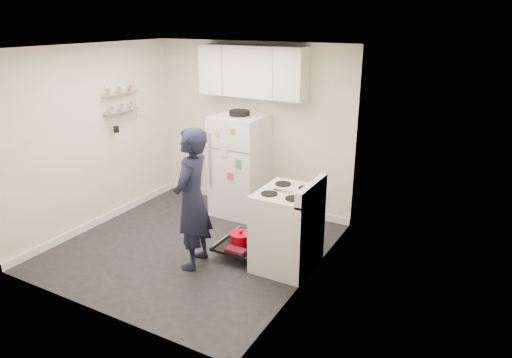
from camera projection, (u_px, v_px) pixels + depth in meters
The scene contains 7 objects.
room at pixel (188, 156), 5.58m from camera, with size 3.21×3.21×2.51m.
electric_range at pixel (286, 230), 5.34m from camera, with size 0.66×0.76×1.10m.
open_oven_door at pixel (242, 241), 5.69m from camera, with size 0.55×0.71×0.21m.
refrigerator at pixel (240, 165), 6.73m from camera, with size 0.72×0.74×1.57m.
upper_cabinets at pixel (252, 71), 6.38m from camera, with size 1.60×0.33×0.70m, color silver.
wall_shelf_rack at pixel (121, 102), 6.47m from camera, with size 0.14×0.60×0.61m.
person at pixel (192, 199), 5.23m from camera, with size 0.61×0.40×1.68m, color black.
Camera 1 is at (3.27, -4.26, 2.82)m, focal length 32.00 mm.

